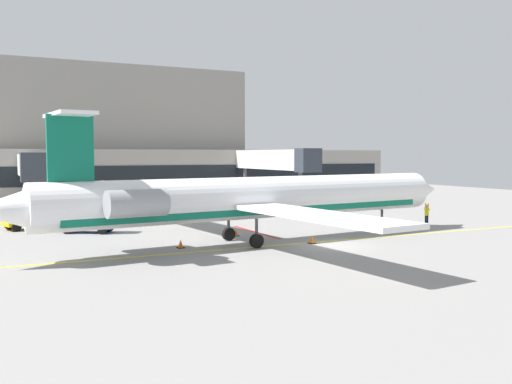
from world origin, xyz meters
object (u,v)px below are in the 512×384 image
at_px(regional_jet, 254,199).
at_px(pushback_tractor, 94,219).
at_px(fuel_tank, 113,198).
at_px(marshaller, 427,214).
at_px(belt_loader, 202,198).
at_px(baggage_tug, 35,217).

relative_size(regional_jet, pushback_tractor, 8.66).
height_order(pushback_tractor, fuel_tank, pushback_tractor).
xyz_separation_m(fuel_tank, marshaller, (21.12, -24.92, -0.32)).
relative_size(belt_loader, marshaller, 1.97).
relative_size(baggage_tug, belt_loader, 1.10).
bearing_deg(fuel_tank, regional_jet, -81.36).
bearing_deg(regional_jet, baggage_tug, 131.69).
relative_size(regional_jet, belt_loader, 9.44).
bearing_deg(fuel_tank, belt_loader, -4.12).
relative_size(regional_jet, marshaller, 18.57).
height_order(regional_jet, fuel_tank, regional_jet).
height_order(regional_jet, marshaller, regional_jet).
relative_size(belt_loader, fuel_tank, 0.58).
bearing_deg(baggage_tug, belt_loader, 32.09).
distance_m(regional_jet, marshaller, 17.27).
relative_size(pushback_tractor, belt_loader, 1.09).
height_order(baggage_tug, fuel_tank, fuel_tank).
height_order(fuel_tank, marshaller, fuel_tank).
distance_m(regional_jet, baggage_tug, 19.37).
xyz_separation_m(baggage_tug, pushback_tractor, (3.87, -4.67, 0.14)).
relative_size(baggage_tug, marshaller, 2.16).
distance_m(regional_jet, pushback_tractor, 13.34).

